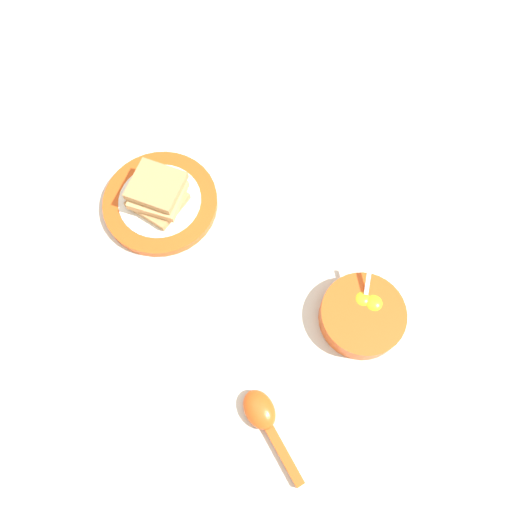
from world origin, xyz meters
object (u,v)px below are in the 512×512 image
object	(u,v)px
toast_sandwich	(157,194)
soup_spoon	(264,418)
toast_plate	(161,203)
egg_bowl	(362,315)

from	to	relation	value
toast_sandwich	soup_spoon	distance (m)	0.42
toast_plate	egg_bowl	bearing A→B (deg)	105.98
soup_spoon	toast_sandwich	bearing A→B (deg)	-105.97
egg_bowl	soup_spoon	world-z (taller)	egg_bowl
egg_bowl	soup_spoon	size ratio (longest dim) A/B	0.88
egg_bowl	toast_sandwich	size ratio (longest dim) A/B	1.13
egg_bowl	soup_spoon	bearing A→B (deg)	2.08
toast_plate	toast_sandwich	distance (m)	0.03
toast_plate	soup_spoon	xyz separation A→B (m)	(0.12, 0.41, 0.00)
egg_bowl	toast_plate	xyz separation A→B (m)	(0.11, -0.40, -0.01)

